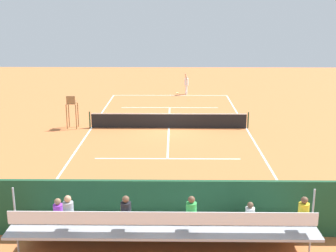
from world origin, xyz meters
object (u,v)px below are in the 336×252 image
tennis_net (169,120)px  tennis_racket (177,93)px  tennis_ball_near (188,100)px  tennis_player (186,83)px  courtside_bench (255,211)px  bleacher_stand (163,229)px  equipment_bag (214,222)px  umpire_chair (72,108)px

tennis_net → tennis_racket: bearing=-93.0°
tennis_ball_near → tennis_racket: bearing=-74.7°
tennis_player → tennis_ball_near: 2.79m
courtside_bench → tennis_racket: 25.54m
tennis_player → bleacher_stand: bearing=86.9°
bleacher_stand → tennis_racket: size_ratio=15.86×
bleacher_stand → equipment_bag: (-1.77, -2.00, -0.79)m
umpire_chair → tennis_racket: size_ratio=3.75×
bleacher_stand → tennis_player: size_ratio=4.70×
tennis_net → tennis_ball_near: (-1.52, -8.86, -0.47)m
umpire_chair → tennis_player: umpire_chair is taller
tennis_net → tennis_ball_near: bearing=-99.7°
tennis_racket → tennis_player: bearing=141.2°
bleacher_stand → tennis_player: 26.91m
equipment_bag → tennis_ball_near: (0.24, -22.26, -0.15)m
bleacher_stand → tennis_racket: bleacher_stand is taller
tennis_net → umpire_chair: (6.20, 0.09, 0.81)m
umpire_chair → courtside_bench: (-9.41, 13.18, -0.76)m
equipment_bag → tennis_player: 24.89m
tennis_player → tennis_racket: size_ratio=3.37×
tennis_racket → tennis_ball_near: 3.38m
tennis_ball_near → tennis_player: bearing=-88.3°
bleacher_stand → equipment_bag: 2.78m
umpire_chair → courtside_bench: size_ratio=1.19×
bleacher_stand → equipment_bag: size_ratio=10.07×
tennis_racket → tennis_ball_near: tennis_ball_near is taller
tennis_player → tennis_racket: 1.45m
courtside_bench → tennis_racket: bearing=-84.2°
umpire_chair → tennis_racket: bearing=-119.2°
courtside_bench → tennis_ball_near: size_ratio=27.27×
bleacher_stand → tennis_racket: (-0.64, -27.53, -0.95)m
courtside_bench → tennis_player: bearing=-85.9°
umpire_chair → tennis_player: 13.86m
equipment_bag → tennis_racket: size_ratio=1.58×
umpire_chair → tennis_ball_near: 11.89m
umpire_chair → tennis_player: bearing=-123.5°
bleacher_stand → equipment_bag: bleacher_stand is taller
bleacher_stand → tennis_player: bearing=-93.1°
tennis_net → equipment_bag: (-1.76, 13.40, -0.32)m
equipment_bag → tennis_ball_near: bearing=-89.4°
tennis_net → equipment_bag: bearing=97.5°
tennis_ball_near → tennis_net: bearing=80.3°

